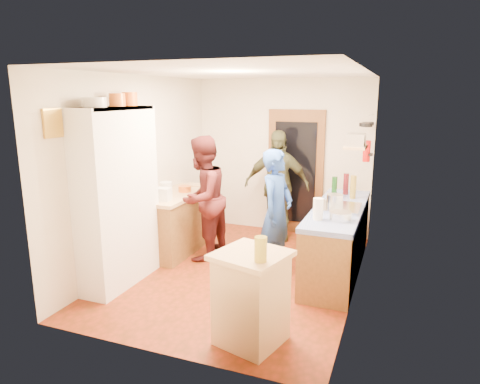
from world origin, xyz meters
The scene contains 44 objects.
floor centered at (0.00, 0.00, -0.01)m, with size 3.00×4.00×0.02m, color maroon.
ceiling centered at (0.00, 0.00, 2.61)m, with size 3.00×4.00×0.02m, color silver.
wall_back centered at (0.00, 2.01, 1.30)m, with size 3.00×0.02×2.60m, color beige.
wall_front centered at (0.00, -2.01, 1.30)m, with size 3.00×0.02×2.60m, color beige.
wall_left centered at (-1.51, 0.00, 1.30)m, with size 0.02×4.00×2.60m, color beige.
wall_right centered at (1.51, 0.00, 1.30)m, with size 0.02×4.00×2.60m, color beige.
door_frame centered at (0.25, 1.97, 1.05)m, with size 0.95×0.06×2.10m, color brown.
door_glass centered at (0.25, 1.94, 1.05)m, with size 0.70×0.02×1.70m, color black.
hutch_body centered at (-1.30, -0.80, 1.10)m, with size 0.40×1.20×2.20m, color white.
hutch_top_shelf centered at (-1.30, -0.80, 2.18)m, with size 0.40×1.14×0.04m, color white.
plate_stack centered at (-1.30, -1.10, 2.25)m, with size 0.26×0.26×0.11m, color white.
orange_pot_a centered at (-1.30, -0.69, 2.28)m, with size 0.19×0.19×0.15m, color orange.
orange_pot_b centered at (-1.30, -0.44, 2.28)m, with size 0.19×0.19×0.17m, color orange.
left_counter_base centered at (-1.20, 0.45, 0.42)m, with size 0.60×1.40×0.85m, color brown.
left_counter_top centered at (-1.20, 0.45, 0.88)m, with size 0.64×1.44×0.05m, color #D9B27C.
toaster centered at (-1.15, -0.03, 0.99)m, with size 0.24×0.16×0.18m, color white.
kettle centered at (-1.25, 0.26, 1.00)m, with size 0.18×0.18×0.20m, color white.
orange_bowl centered at (-1.12, 0.58, 0.94)m, with size 0.19×0.19×0.09m, color orange.
chopping_board centered at (-1.18, 1.03, 0.91)m, with size 0.30×0.22×0.03m, color #D9B27C.
right_counter_base centered at (1.20, 0.50, 0.42)m, with size 0.60×2.20×0.84m, color brown.
right_counter_top centered at (1.20, 0.50, 0.87)m, with size 0.62×2.22×0.06m, color #0F32B2.
hob centered at (1.20, 0.40, 0.92)m, with size 0.55×0.58×0.04m, color silver.
pot_on_hob centered at (1.15, 0.44, 1.01)m, with size 0.21×0.21×0.14m, color silver.
bottle_a centered at (1.05, 1.03, 1.05)m, with size 0.08×0.08×0.30m, color #143F14.
bottle_b centered at (1.18, 1.27, 1.06)m, with size 0.08×0.08×0.31m, color #591419.
bottle_c centered at (1.31, 1.04, 1.07)m, with size 0.08×0.08×0.33m, color olive.
paper_towel centered at (1.05, -0.18, 1.03)m, with size 0.12×0.12×0.26m, color white.
mixing_bowl centered at (1.30, -0.11, 0.95)m, with size 0.26×0.26×0.10m, color silver.
island_base centered at (0.69, -1.50, 0.43)m, with size 0.55×0.55×0.86m, color #D9B27C.
island_top centered at (0.69, -1.50, 0.89)m, with size 0.62×0.62×0.05m, color #D9B27C.
cutting_board centered at (0.65, -1.44, 0.90)m, with size 0.35×0.28×0.02m, color white.
oil_jar centered at (0.83, -1.67, 1.02)m, with size 0.11×0.11×0.22m, color #AD9E2D.
pan_rail centered at (1.46, 1.52, 2.05)m, with size 0.02×0.02×0.65m, color silver.
pan_hang_a centered at (1.40, 1.35, 1.92)m, with size 0.18×0.18×0.05m, color black.
pan_hang_b centered at (1.40, 1.55, 1.90)m, with size 0.16×0.16×0.05m, color black.
pan_hang_c centered at (1.40, 1.75, 1.91)m, with size 0.17×0.17×0.05m, color black.
wall_shelf centered at (1.37, 0.45, 1.70)m, with size 0.26×0.42×0.03m, color #D9B27C.
radio centered at (1.37, 0.45, 1.79)m, with size 0.22×0.30×0.15m, color silver.
ext_bracket centered at (1.47, 1.70, 1.45)m, with size 0.06×0.10×0.04m, color black.
fire_extinguisher centered at (1.41, 1.70, 1.50)m, with size 0.11×0.11×0.32m, color red.
picture_frame centered at (-1.48, -1.55, 2.05)m, with size 0.03×0.25×0.30m, color gold.
person_hob centered at (0.45, 0.23, 0.83)m, with size 0.60×0.40×1.65m, color #2347A0.
person_left centered at (-0.67, 0.37, 0.89)m, with size 0.87×0.67×1.78m, color #441616.
person_back centered at (0.07, 1.53, 0.90)m, with size 1.05×0.44×1.79m, color #3D3F26.
Camera 1 is at (1.92, -5.02, 2.34)m, focal length 32.00 mm.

